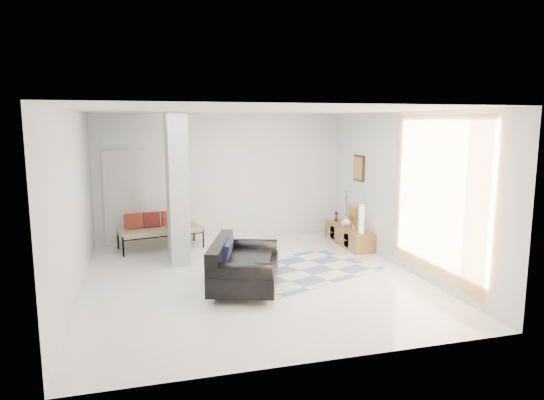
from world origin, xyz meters
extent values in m
plane|color=white|center=(0.00, 0.00, 0.00)|extent=(6.00, 6.00, 0.00)
plane|color=white|center=(0.00, 0.00, 2.80)|extent=(6.00, 6.00, 0.00)
plane|color=silver|center=(0.00, 3.00, 1.40)|extent=(6.00, 0.00, 6.00)
plane|color=silver|center=(0.00, -3.00, 1.40)|extent=(6.00, 0.00, 6.00)
plane|color=silver|center=(-2.75, 0.00, 1.40)|extent=(0.00, 6.00, 6.00)
plane|color=silver|center=(2.75, 0.00, 1.40)|extent=(0.00, 6.00, 6.00)
cube|color=#ADB2B5|center=(-1.10, 1.60, 1.40)|extent=(0.35, 1.20, 2.80)
cube|color=silver|center=(-2.10, 2.96, 1.02)|extent=(0.85, 0.06, 2.04)
plane|color=orange|center=(2.67, -1.15, 1.45)|extent=(0.00, 2.55, 2.55)
cube|color=#38220F|center=(2.72, 1.70, 1.65)|extent=(0.04, 0.45, 0.55)
cube|color=brown|center=(2.52, 1.70, 0.20)|extent=(0.45, 1.67, 0.40)
cube|color=#38220F|center=(2.30, 1.33, 0.20)|extent=(0.02, 0.22, 0.28)
cube|color=#38220F|center=(2.30, 2.07, 0.20)|extent=(0.02, 0.22, 0.28)
cube|color=gold|center=(2.70, 1.93, 0.60)|extent=(0.09, 0.32, 0.40)
cube|color=silver|center=(2.42, 1.33, 0.46)|extent=(0.04, 0.10, 0.12)
cylinder|color=silver|center=(-0.82, -0.95, 0.05)|extent=(0.05, 0.05, 0.10)
cylinder|color=silver|center=(-0.38, 0.40, 0.05)|extent=(0.05, 0.05, 0.10)
cylinder|color=silver|center=(-0.07, -1.20, 0.05)|extent=(0.05, 0.05, 0.10)
cylinder|color=silver|center=(0.38, 0.15, 0.05)|extent=(0.05, 0.05, 0.10)
cube|color=black|center=(-0.22, -0.40, 0.25)|extent=(1.47, 1.89, 0.30)
cube|color=black|center=(-0.60, -0.27, 0.58)|extent=(0.71, 1.64, 0.36)
cylinder|color=black|center=(-0.45, -1.07, 0.48)|extent=(0.99, 0.56, 0.28)
cylinder|color=black|center=(0.00, 0.27, 0.48)|extent=(0.99, 0.56, 0.28)
cube|color=black|center=(-0.49, -0.31, 0.60)|extent=(0.33, 0.62, 0.31)
cylinder|color=black|center=(-2.14, 1.98, 0.20)|extent=(0.04, 0.04, 0.40)
cylinder|color=black|center=(-0.54, 2.27, 0.20)|extent=(0.04, 0.04, 0.40)
cylinder|color=black|center=(-2.26, 2.63, 0.20)|extent=(0.04, 0.04, 0.40)
cylinder|color=black|center=(-0.66, 2.92, 0.20)|extent=(0.04, 0.04, 0.40)
cube|color=beige|center=(-1.40, 2.45, 0.38)|extent=(1.75, 0.97, 0.12)
cube|color=maroon|center=(-1.95, 2.50, 0.60)|extent=(0.36, 0.22, 0.33)
cube|color=maroon|center=(-1.57, 2.57, 0.60)|extent=(0.36, 0.22, 0.33)
cube|color=maroon|center=(-1.19, 2.64, 0.60)|extent=(0.36, 0.22, 0.33)
cube|color=beige|center=(0.90, 0.20, 0.01)|extent=(3.07, 2.60, 0.01)
cylinder|color=white|center=(2.50, 1.06, 0.69)|extent=(0.11, 0.11, 0.58)
imported|color=white|center=(2.47, 1.74, 0.50)|extent=(0.23, 0.23, 0.21)
camera|label=1|loc=(-1.80, -7.67, 2.61)|focal=32.00mm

